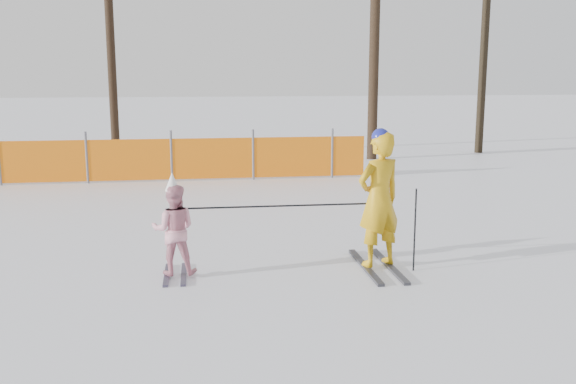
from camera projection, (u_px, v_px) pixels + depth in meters
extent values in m
plane|color=white|center=(293.00, 271.00, 8.68)|extent=(120.00, 120.00, 0.00)
cube|color=black|center=(365.00, 267.00, 8.82)|extent=(0.09, 1.59, 0.04)
cube|color=black|center=(389.00, 266.00, 8.87)|extent=(0.09, 1.59, 0.04)
imported|color=gold|center=(379.00, 199.00, 8.67)|extent=(0.79, 0.66, 1.84)
sphere|color=navy|center=(381.00, 137.00, 8.51)|extent=(0.24, 0.24, 0.24)
cube|color=black|center=(167.00, 275.00, 8.47)|extent=(0.09, 0.93, 0.03)
cube|color=black|center=(184.00, 274.00, 8.50)|extent=(0.09, 0.93, 0.03)
imported|color=pink|center=(174.00, 230.00, 8.38)|extent=(0.61, 0.49, 1.20)
cone|color=white|center=(172.00, 182.00, 8.26)|extent=(0.19, 0.19, 0.24)
cylinder|color=black|center=(415.00, 230.00, 8.61)|extent=(0.02, 0.02, 1.13)
cylinder|color=black|center=(278.00, 206.00, 8.50)|extent=(2.50, 0.04, 0.02)
cylinder|color=#595960|center=(87.00, 158.00, 15.35)|extent=(0.06, 0.06, 1.25)
cylinder|color=#595960|center=(171.00, 156.00, 15.62)|extent=(0.06, 0.06, 1.25)
cylinder|color=#595960|center=(253.00, 155.00, 15.90)|extent=(0.06, 0.06, 1.25)
cylinder|color=#595960|center=(332.00, 153.00, 16.17)|extent=(0.06, 0.06, 1.25)
cube|color=orange|center=(61.00, 161.00, 15.28)|extent=(14.82, 0.03, 1.00)
cylinder|color=black|center=(374.00, 51.00, 19.16)|extent=(0.30, 0.30, 6.53)
cylinder|color=black|center=(483.00, 63.00, 20.76)|extent=(0.26, 0.26, 5.82)
cylinder|color=black|center=(112.00, 61.00, 19.60)|extent=(0.26, 0.26, 5.92)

